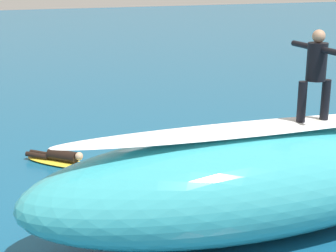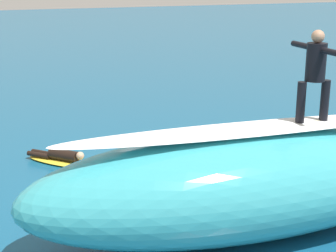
{
  "view_description": "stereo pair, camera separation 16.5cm",
  "coord_description": "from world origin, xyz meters",
  "px_view_note": "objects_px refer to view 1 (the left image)",
  "views": [
    {
      "loc": [
        4.18,
        10.5,
        4.71
      ],
      "look_at": [
        0.05,
        0.24,
        1.49
      ],
      "focal_mm": 56.94,
      "sensor_mm": 36.0,
      "label": 1
    },
    {
      "loc": [
        4.03,
        10.56,
        4.71
      ],
      "look_at": [
        0.05,
        0.24,
        1.49
      ],
      "focal_mm": 56.94,
      "sensor_mm": 36.0,
      "label": 2
    }
  ],
  "objects_px": {
    "surfer_riding": "(316,69)",
    "surfer_paddling": "(59,155)",
    "surfboard_riding": "(312,123)",
    "buoy_marker": "(319,148)",
    "surfboard_paddling": "(63,163)"
  },
  "relations": [
    {
      "from": "surfer_riding",
      "to": "surfer_paddling",
      "type": "bearing_deg",
      "value": -50.62
    },
    {
      "from": "surfboard_riding",
      "to": "buoy_marker",
      "type": "bearing_deg",
      "value": -128.42
    },
    {
      "from": "buoy_marker",
      "to": "surfboard_riding",
      "type": "bearing_deg",
      "value": 49.1
    },
    {
      "from": "surfer_paddling",
      "to": "surfer_riding",
      "type": "bearing_deg",
      "value": -6.71
    },
    {
      "from": "buoy_marker",
      "to": "surfer_riding",
      "type": "bearing_deg",
      "value": 49.1
    },
    {
      "from": "surfer_paddling",
      "to": "buoy_marker",
      "type": "relative_size",
      "value": 1.38
    },
    {
      "from": "surfer_riding",
      "to": "surfer_paddling",
      "type": "distance_m",
      "value": 6.94
    },
    {
      "from": "surfboard_paddling",
      "to": "surfer_paddling",
      "type": "xyz_separation_m",
      "value": [
        0.09,
        -0.09,
        0.18
      ]
    },
    {
      "from": "surfer_riding",
      "to": "surfboard_riding",
      "type": "bearing_deg",
      "value": 2.48
    },
    {
      "from": "surfboard_paddling",
      "to": "buoy_marker",
      "type": "height_order",
      "value": "buoy_marker"
    },
    {
      "from": "surfboard_paddling",
      "to": "surfer_riding",
      "type": "bearing_deg",
      "value": -6.85
    },
    {
      "from": "surfer_riding",
      "to": "buoy_marker",
      "type": "bearing_deg",
      "value": -128.42
    },
    {
      "from": "surfboard_riding",
      "to": "surfboard_paddling",
      "type": "xyz_separation_m",
      "value": [
        3.73,
        -4.99,
        -1.98
      ]
    },
    {
      "from": "surfer_riding",
      "to": "surfboard_paddling",
      "type": "distance_m",
      "value": 6.9
    },
    {
      "from": "surfer_riding",
      "to": "surfboard_paddling",
      "type": "relative_size",
      "value": 0.77
    }
  ]
}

